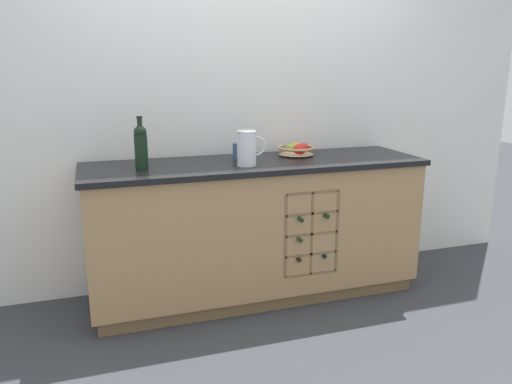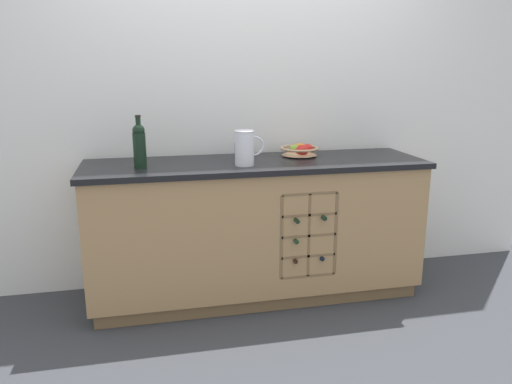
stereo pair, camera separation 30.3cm
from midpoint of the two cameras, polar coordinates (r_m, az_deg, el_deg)
ground_plane at (r=3.46m, az=-2.56°, el=-11.58°), size 14.00×14.00×0.00m
back_wall at (r=3.48m, az=-4.44°, el=10.38°), size 4.53×0.06×2.55m
kitchen_island at (r=3.28m, az=-2.59°, el=-4.26°), size 2.17×0.65×0.92m
fruit_bowl at (r=3.37m, az=2.10°, el=4.86°), size 0.25×0.25×0.09m
white_pitcher at (r=3.02m, az=-3.91°, el=5.08°), size 0.18×0.12×0.21m
ceramic_mug at (r=3.29m, az=-4.57°, el=4.73°), size 0.12×0.08×0.10m
standing_wine_bottle at (r=2.99m, az=-15.89°, el=5.03°), size 0.08×0.08×0.31m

